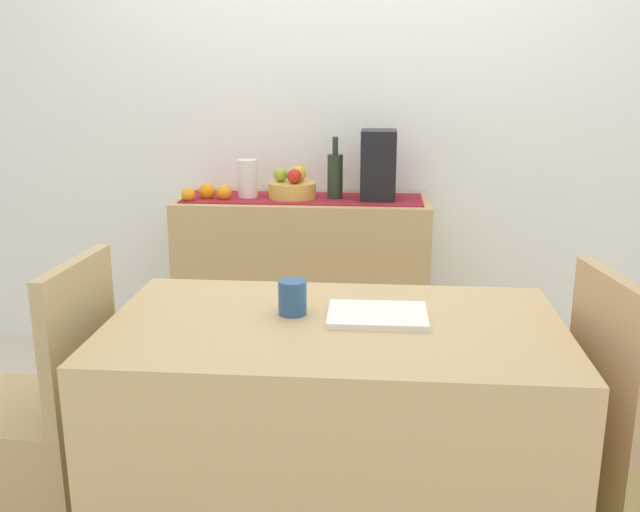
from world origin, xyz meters
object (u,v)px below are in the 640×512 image
(coffee_maker, at_px, (378,166))
(open_book, at_px, (377,315))
(fruit_bowl, at_px, (292,190))
(dining_table, at_px, (334,441))
(chair_near_window, at_px, (41,459))
(wine_bottle, at_px, (335,176))
(coffee_cup, at_px, (292,297))
(ceramic_vase, at_px, (248,179))
(sideboard_console, at_px, (303,283))

(coffee_maker, height_order, open_book, coffee_maker)
(fruit_bowl, relative_size, dining_table, 0.18)
(chair_near_window, bearing_deg, wine_bottle, 60.12)
(dining_table, bearing_deg, coffee_cup, 155.22)
(coffee_maker, xyz_separation_m, ceramic_vase, (-0.61, 0.00, -0.07))
(wine_bottle, distance_m, dining_table, 1.52)
(dining_table, height_order, open_book, open_book)
(wine_bottle, height_order, chair_near_window, wine_bottle)
(ceramic_vase, bearing_deg, coffee_cup, -74.40)
(wine_bottle, xyz_separation_m, dining_table, (0.09, -1.40, -0.56))
(ceramic_vase, height_order, coffee_cup, ceramic_vase)
(coffee_maker, height_order, dining_table, coffee_maker)
(wine_bottle, relative_size, coffee_cup, 2.90)
(fruit_bowl, relative_size, wine_bottle, 0.77)
(fruit_bowl, relative_size, open_book, 0.80)
(coffee_cup, bearing_deg, wine_bottle, 88.55)
(coffee_maker, relative_size, ceramic_vase, 1.78)
(coffee_cup, bearing_deg, open_book, -3.40)
(sideboard_console, bearing_deg, ceramic_vase, 180.00)
(ceramic_vase, bearing_deg, dining_table, -70.37)
(open_book, height_order, coffee_cup, coffee_cup)
(open_book, bearing_deg, fruit_bowl, 106.09)
(coffee_maker, relative_size, dining_table, 0.25)
(chair_near_window, bearing_deg, coffee_maker, 54.40)
(coffee_cup, bearing_deg, dining_table, -24.78)
(sideboard_console, bearing_deg, fruit_bowl, 180.00)
(fruit_bowl, relative_size, chair_near_window, 0.25)
(coffee_cup, bearing_deg, fruit_bowl, 97.01)
(coffee_maker, xyz_separation_m, chair_near_window, (-1.01, -1.40, -0.72))
(coffee_maker, bearing_deg, dining_table, -94.39)
(ceramic_vase, bearing_deg, wine_bottle, 0.00)
(sideboard_console, height_order, dining_table, sideboard_console)
(ceramic_vase, relative_size, dining_table, 0.14)
(fruit_bowl, height_order, ceramic_vase, ceramic_vase)
(coffee_cup, bearing_deg, sideboard_console, 94.93)
(sideboard_console, bearing_deg, open_book, -75.22)
(sideboard_console, bearing_deg, chair_near_window, -115.06)
(ceramic_vase, xyz_separation_m, coffee_cup, (0.38, -1.35, -0.12))
(sideboard_console, relative_size, dining_table, 0.93)
(fruit_bowl, distance_m, dining_table, 1.52)
(coffee_maker, bearing_deg, chair_near_window, -125.60)
(fruit_bowl, distance_m, ceramic_vase, 0.22)
(dining_table, bearing_deg, chair_near_window, -179.94)
(fruit_bowl, xyz_separation_m, chair_near_window, (-0.61, -1.40, -0.60))
(wine_bottle, xyz_separation_m, chair_near_window, (-0.81, -1.40, -0.67))
(wine_bottle, xyz_separation_m, ceramic_vase, (-0.41, 0.00, -0.02))
(sideboard_console, bearing_deg, dining_table, -80.26)
(wine_bottle, bearing_deg, ceramic_vase, 180.00)
(sideboard_console, distance_m, open_book, 1.45)
(sideboard_console, relative_size, ceramic_vase, 6.54)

